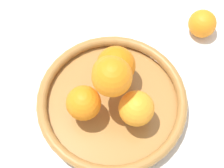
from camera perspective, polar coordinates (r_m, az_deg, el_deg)
The scene contains 4 objects.
ground_plane at distance 0.82m, azimuth -0.00°, elevation -3.34°, with size 4.00×4.00×0.00m, color silver.
fruit_bowl at distance 0.80m, azimuth -0.00°, elevation -2.79°, with size 0.32×0.32×0.04m.
orange_pile at distance 0.73m, azimuth -0.04°, elevation 0.03°, with size 0.16×0.18×0.14m.
stray_orange at distance 0.91m, azimuth 13.60°, elevation 8.94°, with size 0.07×0.07×0.07m, color orange.
Camera 1 is at (0.19, -0.25, 0.75)m, focal length 60.00 mm.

